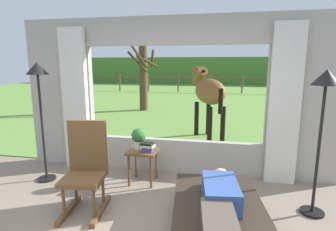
# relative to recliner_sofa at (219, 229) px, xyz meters

# --- Properties ---
(back_wall_with_window) EXTENTS (5.20, 0.12, 2.55)m
(back_wall_with_window) POSITION_rel_recliner_sofa_xyz_m (-0.80, 1.90, 1.03)
(back_wall_with_window) COLOR #ADA599
(back_wall_with_window) RESTS_ON ground_plane
(curtain_panel_left) EXTENTS (0.44, 0.10, 2.40)m
(curtain_panel_left) POSITION_rel_recliner_sofa_xyz_m (-2.49, 1.76, 0.98)
(curtain_panel_left) COLOR silver
(curtain_panel_left) RESTS_ON ground_plane
(curtain_panel_right) EXTENTS (0.44, 0.10, 2.40)m
(curtain_panel_right) POSITION_rel_recliner_sofa_xyz_m (0.89, 1.76, 0.98)
(curtain_panel_right) COLOR silver
(curtain_panel_right) RESTS_ON ground_plane
(outdoor_pasture_lawn) EXTENTS (36.00, 21.68, 0.02)m
(outdoor_pasture_lawn) POSITION_rel_recliner_sofa_xyz_m (-0.80, 12.80, -0.21)
(outdoor_pasture_lawn) COLOR olive
(outdoor_pasture_lawn) RESTS_ON ground_plane
(distant_hill_ridge) EXTENTS (36.00, 2.00, 2.40)m
(distant_hill_ridge) POSITION_rel_recliner_sofa_xyz_m (-0.80, 22.64, 0.98)
(distant_hill_ridge) COLOR #487432
(distant_hill_ridge) RESTS_ON ground_plane
(recliner_sofa) EXTENTS (1.10, 1.80, 0.42)m
(recliner_sofa) POSITION_rel_recliner_sofa_xyz_m (0.00, 0.00, 0.00)
(recliner_sofa) COLOR black
(recliner_sofa) RESTS_ON ground_plane
(reclining_person) EXTENTS (0.41, 1.44, 0.22)m
(reclining_person) POSITION_rel_recliner_sofa_xyz_m (-0.00, -0.05, 0.30)
(reclining_person) COLOR #334C8C
(reclining_person) RESTS_ON recliner_sofa
(rocking_chair) EXTENTS (0.55, 0.74, 1.12)m
(rocking_chair) POSITION_rel_recliner_sofa_xyz_m (-1.64, 0.47, 0.33)
(rocking_chair) COLOR brown
(rocking_chair) RESTS_ON ground_plane
(side_table) EXTENTS (0.44, 0.44, 0.52)m
(side_table) POSITION_rel_recliner_sofa_xyz_m (-1.17, 1.33, 0.21)
(side_table) COLOR brown
(side_table) RESTS_ON ground_plane
(potted_plant) EXTENTS (0.22, 0.22, 0.32)m
(potted_plant) POSITION_rel_recliner_sofa_xyz_m (-1.25, 1.39, 0.48)
(potted_plant) COLOR silver
(potted_plant) RESTS_ON side_table
(book_stack) EXTENTS (0.22, 0.17, 0.14)m
(book_stack) POSITION_rel_recliner_sofa_xyz_m (-1.08, 1.28, 0.37)
(book_stack) COLOR #59336B
(book_stack) RESTS_ON side_table
(floor_lamp_left) EXTENTS (0.32, 0.32, 1.83)m
(floor_lamp_left) POSITION_rel_recliner_sofa_xyz_m (-2.71, 1.13, 1.26)
(floor_lamp_left) COLOR black
(floor_lamp_left) RESTS_ON ground_plane
(floor_lamp_right) EXTENTS (0.32, 0.32, 1.75)m
(floor_lamp_right) POSITION_rel_recliner_sofa_xyz_m (1.12, 0.89, 1.19)
(floor_lamp_right) COLOR black
(floor_lamp_right) RESTS_ON ground_plane
(horse) EXTENTS (1.12, 1.77, 1.73)m
(horse) POSITION_rel_recliner_sofa_xyz_m (-0.34, 4.03, 0.94)
(horse) COLOR brown
(horse) RESTS_ON outdoor_pasture_lawn
(pasture_tree) EXTENTS (1.16, 1.14, 2.79)m
(pasture_tree) POSITION_rel_recliner_sofa_xyz_m (-3.01, 7.64, 1.26)
(pasture_tree) COLOR #4C3823
(pasture_tree) RESTS_ON outdoor_pasture_lawn
(pasture_fence_line) EXTENTS (16.10, 0.10, 1.10)m
(pasture_fence_line) POSITION_rel_recliner_sofa_xyz_m (-0.80, 14.83, 0.53)
(pasture_fence_line) COLOR brown
(pasture_fence_line) RESTS_ON outdoor_pasture_lawn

